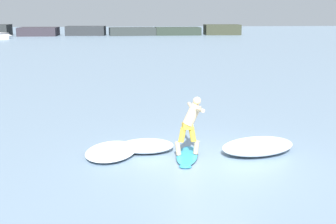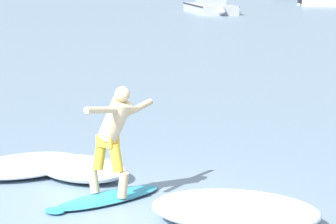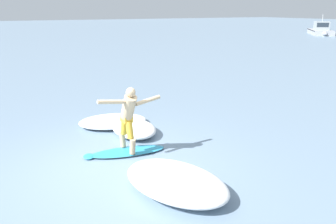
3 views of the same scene
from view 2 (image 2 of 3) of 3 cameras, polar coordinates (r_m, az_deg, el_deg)
ground_plane at (r=10.52m, az=-4.22°, el=-7.39°), size 200.00×200.00×0.00m
surfboard at (r=11.14m, az=-4.42°, el=-6.17°), size 0.90×1.95×0.21m
surfer at (r=10.87m, az=-3.93°, el=-1.45°), size 0.73×1.51×1.55m
fishing_boat_near_jetty at (r=53.80m, az=3.07°, el=7.64°), size 6.33×5.96×2.56m
wave_foam_at_tail at (r=12.75m, az=-10.15°, el=-3.78°), size 1.75×2.20×0.23m
wave_foam_at_nose at (r=10.10m, az=4.84°, el=-7.03°), size 2.50×2.04×0.38m
wave_foam_beside at (r=12.24m, az=-6.16°, el=-4.06°), size 1.52×1.09×0.32m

